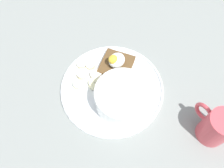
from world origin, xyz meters
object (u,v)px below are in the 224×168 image
object	(u,v)px
oatmeal_bowl	(122,98)
coffee_mug	(216,127)
banana_slice_left	(82,74)
banana_slice_outer	(81,64)
toast_slice	(117,65)
banana_slice_back	(95,84)
banana_slice_right	(78,85)
banana_slice_inner	(97,74)
banana_slice_front	(90,66)
poached_egg	(116,60)

from	to	relation	value
oatmeal_bowl	coffee_mug	size ratio (longest dim) A/B	1.37
banana_slice_left	banana_slice_outer	world-z (taller)	same
toast_slice	banana_slice_back	world-z (taller)	same
banana_slice_left	banana_slice_right	xyz separation A→B (cm)	(-3.31, -1.41, 0.05)
banana_slice_outer	coffee_mug	world-z (taller)	coffee_mug
banana_slice_right	banana_slice_outer	bearing A→B (deg)	34.52
toast_slice	banana_slice_outer	xyz separation A→B (cm)	(-6.18, 8.30, -0.24)
banana_slice_inner	banana_slice_outer	bearing A→B (deg)	94.12
banana_slice_inner	coffee_mug	size ratio (longest dim) A/B	0.37
banana_slice_outer	coffee_mug	bearing A→B (deg)	-81.86
banana_slice_left	banana_slice_front	bearing A→B (deg)	3.00
banana_slice_back	banana_slice_outer	bearing A→B (deg)	71.33
banana_slice_left	banana_slice_outer	distance (cm)	3.37
banana_slice_right	coffee_mug	xyz separation A→B (cm)	(11.16, -34.82, 3.29)
toast_slice	poached_egg	bearing A→B (deg)	154.06
banana_slice_left	coffee_mug	world-z (taller)	coffee_mug
banana_slice_front	oatmeal_bowl	bearing A→B (deg)	-103.63
banana_slice_back	coffee_mug	world-z (taller)	coffee_mug
coffee_mug	toast_slice	bearing A→B (deg)	88.78
toast_slice	coffee_mug	bearing A→B (deg)	-91.22
banana_slice_inner	banana_slice_outer	world-z (taller)	banana_slice_inner
banana_slice_left	banana_slice_back	xyz separation A→B (cm)	(-0.20, -4.97, 0.14)
toast_slice	banana_slice_inner	distance (cm)	6.32
banana_slice_inner	coffee_mug	distance (cm)	33.50
banana_slice_outer	oatmeal_bowl	bearing A→B (deg)	-97.17
banana_slice_front	coffee_mug	xyz separation A→B (cm)	(4.13, -36.42, 3.50)
oatmeal_bowl	banana_slice_left	bearing A→B (deg)	90.85
poached_egg	banana_slice_front	world-z (taller)	poached_egg
poached_egg	banana_slice_front	distance (cm)	8.07
toast_slice	banana_slice_left	bearing A→B (deg)	145.47
toast_slice	banana_slice_front	xyz separation A→B (cm)	(-4.78, 6.04, -0.39)
oatmeal_bowl	coffee_mug	distance (cm)	23.29
banana_slice_left	banana_slice_outer	size ratio (longest dim) A/B	1.30
banana_slice_front	coffee_mug	distance (cm)	36.82
poached_egg	banana_slice_back	distance (cm)	8.94
oatmeal_bowl	coffee_mug	bearing A→B (deg)	-70.87
toast_slice	banana_slice_back	distance (cm)	8.74
banana_slice_right	banana_slice_front	bearing A→B (deg)	12.86
banana_slice_inner	banana_slice_outer	size ratio (longest dim) A/B	1.05
oatmeal_bowl	banana_slice_front	bearing A→B (deg)	76.37
oatmeal_bowl	banana_slice_inner	bearing A→B (deg)	77.08
toast_slice	oatmeal_bowl	bearing A→B (deg)	-134.64
banana_slice_right	banana_slice_inner	bearing A→B (deg)	-17.18
banana_slice_front	banana_slice_right	distance (cm)	7.21
banana_slice_back	banana_slice_outer	xyz separation A→B (cm)	(2.51, 7.43, -0.13)
toast_slice	banana_slice_back	size ratio (longest dim) A/B	2.31
banana_slice_back	banana_slice_outer	distance (cm)	7.85
oatmeal_bowl	toast_slice	size ratio (longest dim) A/B	1.27
banana_slice_left	banana_slice_back	bearing A→B (deg)	-92.31
banana_slice_inner	coffee_mug	xyz separation A→B (cm)	(5.12, -32.95, 3.23)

